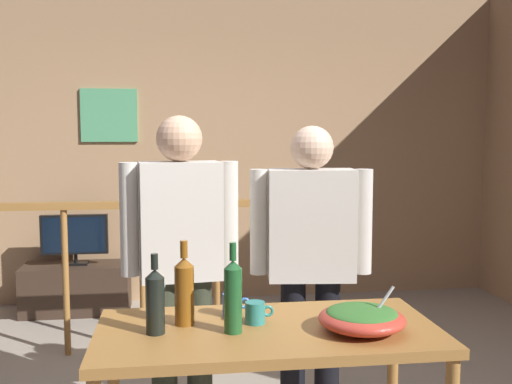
# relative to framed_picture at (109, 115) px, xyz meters

# --- Properties ---
(back_wall) EXTENTS (5.66, 0.10, 2.84)m
(back_wall) POSITION_rel_framed_picture_xyz_m (0.82, 0.06, -0.29)
(back_wall) COLOR tan
(back_wall) RESTS_ON ground_plane
(framed_picture) EXTENTS (0.50, 0.03, 0.47)m
(framed_picture) POSITION_rel_framed_picture_xyz_m (0.00, 0.00, 0.00)
(framed_picture) COLOR #56AC75
(stair_railing) EXTENTS (3.24, 0.10, 1.13)m
(stair_railing) POSITION_rel_framed_picture_xyz_m (0.30, -1.31, -1.01)
(stair_railing) COLOR #9E6B33
(stair_railing) RESTS_ON ground_plane
(tv_console) EXTENTS (0.90, 0.40, 0.42)m
(tv_console) POSITION_rel_framed_picture_xyz_m (-0.28, -0.29, -1.50)
(tv_console) COLOR #38281E
(tv_console) RESTS_ON ground_plane
(flat_screen_tv) EXTENTS (0.56, 0.12, 0.44)m
(flat_screen_tv) POSITION_rel_framed_picture_xyz_m (-0.28, -0.32, -1.03)
(flat_screen_tv) COLOR black
(flat_screen_tv) RESTS_ON tv_console
(serving_table) EXTENTS (1.35, 0.67, 0.79)m
(serving_table) POSITION_rel_framed_picture_xyz_m (0.93, -3.23, -1.01)
(serving_table) COLOR #9E6B33
(serving_table) RESTS_ON ground_plane
(salad_bowl) EXTENTS (0.34, 0.34, 0.17)m
(salad_bowl) POSITION_rel_framed_picture_xyz_m (1.29, -3.32, -0.87)
(salad_bowl) COLOR #CC3D2D
(salad_bowl) RESTS_ON serving_table
(wine_glass) EXTENTS (0.08, 0.08, 0.17)m
(wine_glass) POSITION_rel_framed_picture_xyz_m (0.49, -3.00, -0.80)
(wine_glass) COLOR silver
(wine_glass) RESTS_ON serving_table
(wine_bottle_green) EXTENTS (0.07, 0.07, 0.35)m
(wine_bottle_green) POSITION_rel_framed_picture_xyz_m (0.79, -3.27, -0.78)
(wine_bottle_green) COLOR #1E5628
(wine_bottle_green) RESTS_ON serving_table
(wine_bottle_dark) EXTENTS (0.07, 0.07, 0.31)m
(wine_bottle_dark) POSITION_rel_framed_picture_xyz_m (0.50, -3.25, -0.79)
(wine_bottle_dark) COLOR black
(wine_bottle_dark) RESTS_ON serving_table
(wine_bottle_amber) EXTENTS (0.08, 0.08, 0.34)m
(wine_bottle_amber) POSITION_rel_framed_picture_xyz_m (0.61, -3.15, -0.78)
(wine_bottle_amber) COLOR brown
(wine_bottle_amber) RESTS_ON serving_table
(mug_blue) EXTENTS (0.12, 0.08, 0.09)m
(mug_blue) POSITION_rel_framed_picture_xyz_m (0.81, -3.07, -0.88)
(mug_blue) COLOR #3866B2
(mug_blue) RESTS_ON serving_table
(mug_teal) EXTENTS (0.12, 0.08, 0.09)m
(mug_teal) POSITION_rel_framed_picture_xyz_m (0.89, -3.18, -0.88)
(mug_teal) COLOR teal
(mug_teal) RESTS_ON serving_table
(person_standing_left) EXTENTS (0.58, 0.26, 1.64)m
(person_standing_left) POSITION_rel_framed_picture_xyz_m (0.60, -2.54, -0.74)
(person_standing_left) COLOR #2D3323
(person_standing_left) RESTS_ON ground_plane
(person_standing_right) EXTENTS (0.62, 0.27, 1.59)m
(person_standing_right) POSITION_rel_framed_picture_xyz_m (1.27, -2.54, -0.77)
(person_standing_right) COLOR black
(person_standing_right) RESTS_ON ground_plane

